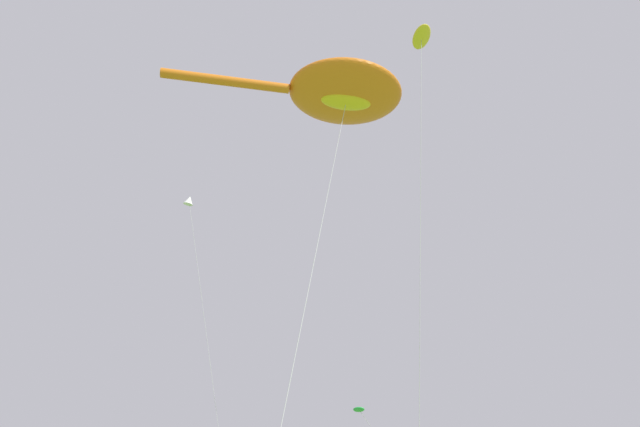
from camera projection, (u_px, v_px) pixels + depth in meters
big_show_kite at (341, 93)px, 23.28m from camera, size 10.89×5.77×18.73m
small_kite_triangle_green at (360, 411)px, 26.24m from camera, size 4.69×2.01×6.47m
small_kite_bird_shape at (421, 40)px, 19.59m from camera, size 1.40×2.65×17.56m
small_kite_delta_white at (190, 204)px, 31.64m from camera, size 4.56×1.86×18.82m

